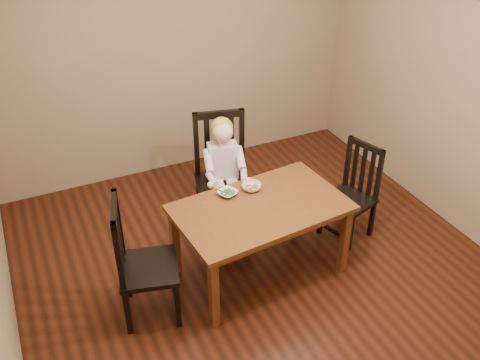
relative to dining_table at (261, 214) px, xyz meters
name	(u,v)px	position (x,y,z in m)	size (l,w,h in m)	color
room	(262,133)	(0.01, 0.02, 0.74)	(4.01, 4.01, 2.71)	#421A0E
dining_table	(261,214)	(0.00, 0.00, 0.00)	(1.45, 0.95, 0.69)	#513013
chair_child	(222,176)	(-0.01, 0.76, -0.06)	(0.59, 0.57, 1.14)	black
chair_left	(141,263)	(-1.03, -0.05, -0.10)	(0.54, 0.55, 1.06)	black
chair_right	(352,193)	(1.01, 0.13, -0.17)	(0.48, 0.50, 0.93)	black
toddler	(223,165)	(-0.03, 0.70, 0.09)	(0.35, 0.44, 0.60)	silver
bowl_peas	(228,193)	(-0.18, 0.26, 0.10)	(0.16, 0.16, 0.04)	white
bowl_veg	(251,187)	(0.04, 0.25, 0.11)	(0.17, 0.17, 0.05)	white
fork	(225,193)	(-0.22, 0.23, 0.12)	(0.12, 0.09, 0.05)	silver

